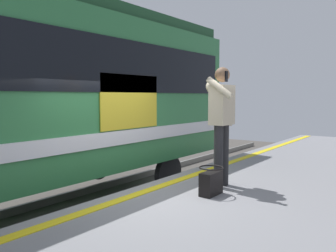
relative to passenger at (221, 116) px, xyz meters
name	(u,v)px	position (x,y,z in m)	size (l,w,h in m)	color
ground_plane	(139,244)	(0.71, -1.02, -1.97)	(26.17, 26.17, 0.00)	#4C4742
safety_line	(154,188)	(0.71, -0.72, -1.05)	(17.10, 0.16, 0.01)	yellow
track_rail_near	(79,221)	(0.71, -2.40, -1.89)	(22.68, 0.08, 0.16)	slate
track_rail_far	(31,206)	(0.71, -3.83, -1.89)	(22.68, 0.08, 0.16)	slate
passenger	(221,116)	(0.00, 0.00, 0.00)	(0.57, 0.55, 1.78)	#262628
handbag	(211,182)	(0.50, 0.11, -0.88)	(0.38, 0.34, 0.39)	black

